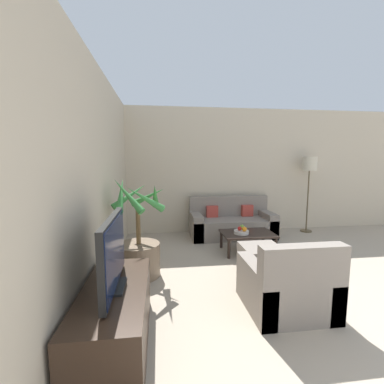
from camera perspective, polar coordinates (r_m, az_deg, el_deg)
The scene contains 14 objects.
wall_back at distance 6.15m, azimuth 18.22°, elevation 4.57°, with size 8.28×0.06×2.70m.
wall_left at distance 2.77m, azimuth -22.39°, elevation 1.75°, with size 0.06×7.30×2.70m.
tv_console at distance 2.51m, azimuth -16.70°, elevation -25.05°, with size 0.54×1.27×0.52m.
television at distance 2.26m, azimuth -17.13°, elevation -12.87°, with size 0.18×0.90×0.60m.
potted_palm at distance 3.65m, azimuth -11.71°, elevation -12.04°, with size 0.78×0.79×1.37m.
sofa_loveseat at distance 5.47m, azimuth 8.73°, elevation -6.88°, with size 1.71×0.77×0.81m.
floor_lamp at distance 6.14m, azimuth 24.64°, elevation 4.72°, with size 0.30×0.30×1.66m.
coffee_table at distance 4.59m, azimuth 12.22°, elevation -9.31°, with size 0.89×0.61×0.34m.
fruit_bowl at distance 4.49m, azimuth 10.90°, elevation -8.73°, with size 0.25×0.25×0.06m.
apple_red at distance 4.46m, azimuth 10.53°, elevation -7.98°, with size 0.07×0.07×0.07m.
apple_green at distance 4.54m, azimuth 11.08°, elevation -7.64°, with size 0.08×0.08×0.08m.
orange_fruit at distance 4.41m, azimuth 11.56°, elevation -8.08°, with size 0.08×0.08×0.08m.
armchair at distance 3.05m, azimuth 20.38°, elevation -18.97°, with size 0.84×0.78×0.80m.
ottoman at distance 3.81m, azimuth 15.08°, elevation -14.45°, with size 0.53×0.54×0.40m.
Camera 1 is at (-2.65, 0.19, 1.58)m, focal length 24.00 mm.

